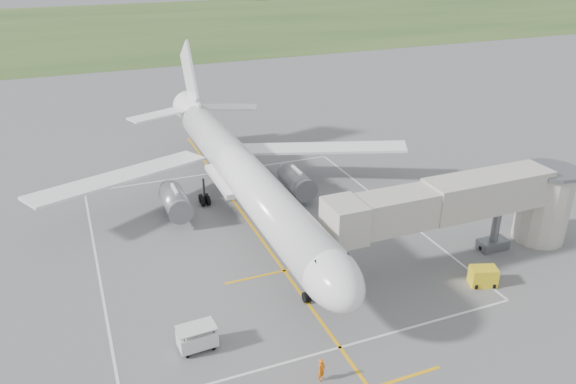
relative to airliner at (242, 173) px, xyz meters
name	(u,v)px	position (x,y,z in m)	size (l,w,h in m)	color
ground	(246,218)	(0.00, -0.75, -4.39)	(700.00, 700.00, 0.00)	#525254
grass_strip	(108,27)	(0.00, 129.25, -4.38)	(700.00, 120.00, 0.02)	#2E481F
apron_markings	(267,246)	(0.00, -6.57, -4.38)	(28.20, 60.00, 0.01)	#E5A00D
airliner	(242,173)	(0.00, 0.00, 0.00)	(38.93, 46.75, 13.52)	white
jet_bridge	(478,204)	(15.72, -14.25, 0.35)	(23.40, 5.00, 7.20)	#A29F93
gpu_unit	(483,276)	(13.57, -18.33, -3.65)	(2.31, 1.93, 1.50)	gold
baggage_cart	(197,337)	(-8.73, -17.31, -3.51)	(2.56, 1.63, 1.73)	silver
ramp_worker_nose	(321,370)	(-2.41, -22.98, -3.60)	(0.58, 0.38, 1.59)	#E26007
ramp_worker_wing	(177,205)	(-5.87, 2.77, -3.54)	(0.83, 0.65, 1.71)	#FF4F08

